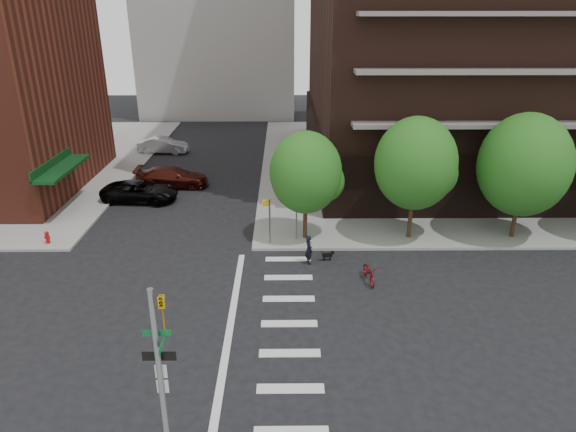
# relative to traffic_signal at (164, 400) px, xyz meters

# --- Properties ---
(ground) EXTENTS (120.00, 120.00, 0.00)m
(ground) POSITION_rel_traffic_signal_xyz_m (0.47, 7.49, -2.70)
(ground) COLOR black
(ground) RESTS_ON ground
(sidewalk_ne) EXTENTS (39.00, 33.00, 0.15)m
(sidewalk_ne) POSITION_rel_traffic_signal_xyz_m (20.97, 30.99, -2.62)
(sidewalk_ne) COLOR gray
(sidewalk_ne) RESTS_ON ground
(crosswalk) EXTENTS (3.85, 13.00, 0.01)m
(crosswalk) POSITION_rel_traffic_signal_xyz_m (2.68, 7.49, -2.69)
(crosswalk) COLOR silver
(crosswalk) RESTS_ON ground
(tree_a) EXTENTS (4.00, 4.00, 5.90)m
(tree_a) POSITION_rel_traffic_signal_xyz_m (4.47, 15.99, 1.35)
(tree_a) COLOR #301E11
(tree_a) RESTS_ON sidewalk_ne
(tree_b) EXTENTS (4.50, 4.50, 6.65)m
(tree_b) POSITION_rel_traffic_signal_xyz_m (10.47, 15.99, 1.85)
(tree_b) COLOR #301E11
(tree_b) RESTS_ON sidewalk_ne
(tree_c) EXTENTS (5.00, 5.00, 6.80)m
(tree_c) POSITION_rel_traffic_signal_xyz_m (16.47, 15.99, 1.75)
(tree_c) COLOR #301E11
(tree_c) RESTS_ON sidewalk_ne
(traffic_signal) EXTENTS (0.90, 0.75, 6.00)m
(traffic_signal) POSITION_rel_traffic_signal_xyz_m (0.00, 0.00, 0.00)
(traffic_signal) COLOR slate
(traffic_signal) RESTS_ON sidewalk_s
(pedestrian_signal) EXTENTS (2.18, 0.67, 2.60)m
(pedestrian_signal) POSITION_rel_traffic_signal_xyz_m (2.79, 15.42, -0.84)
(pedestrian_signal) COLOR slate
(pedestrian_signal) RESTS_ON sidewalk_ne
(fire_hydrant) EXTENTS (0.24, 0.24, 0.73)m
(fire_hydrant) POSITION_rel_traffic_signal_xyz_m (-10.03, 15.29, -2.15)
(fire_hydrant) COLOR #A50C0C
(fire_hydrant) RESTS_ON sidewalk_nw
(parked_car_black) EXTENTS (2.88, 5.35, 1.43)m
(parked_car_black) POSITION_rel_traffic_signal_xyz_m (-6.64, 22.35, -1.99)
(parked_car_black) COLOR black
(parked_car_black) RESTS_ON ground
(parked_car_maroon) EXTENTS (2.22, 5.31, 1.53)m
(parked_car_maroon) POSITION_rel_traffic_signal_xyz_m (-5.03, 25.38, -1.93)
(parked_car_maroon) COLOR #3F120C
(parked_car_maroon) RESTS_ON ground
(parked_car_silver) EXTENTS (1.75, 4.50, 1.46)m
(parked_car_silver) POSITION_rel_traffic_signal_xyz_m (-7.73, 34.81, -1.97)
(parked_car_silver) COLOR #B7B8C0
(parked_car_silver) RESTS_ON ground
(scooter) EXTENTS (0.86, 1.93, 0.98)m
(scooter) POSITION_rel_traffic_signal_xyz_m (7.42, 11.11, -2.21)
(scooter) COLOR maroon
(scooter) RESTS_ON ground
(dog_walker) EXTENTS (0.67, 0.55, 1.57)m
(dog_walker) POSITION_rel_traffic_signal_xyz_m (4.55, 13.05, -1.91)
(dog_walker) COLOR black
(dog_walker) RESTS_ON ground
(dog) EXTENTS (0.63, 0.24, 0.53)m
(dog) POSITION_rel_traffic_signal_xyz_m (5.58, 13.34, -2.37)
(dog) COLOR black
(dog) RESTS_ON ground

